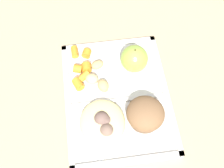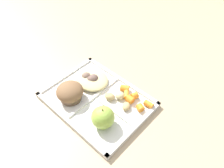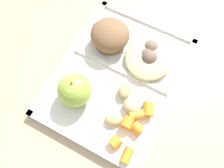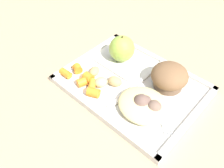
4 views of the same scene
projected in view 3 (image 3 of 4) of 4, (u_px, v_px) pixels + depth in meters
name	position (u px, v px, depth m)	size (l,w,h in m)	color
ground	(118.00, 78.00, 0.52)	(6.00, 6.00, 0.00)	tan
lunch_tray	(118.00, 77.00, 0.52)	(0.35, 0.27, 0.02)	silver
green_apple	(75.00, 90.00, 0.46)	(0.07, 0.07, 0.08)	#93B742
bran_muffin	(110.00, 36.00, 0.52)	(0.09, 0.09, 0.06)	brown
carrot_slice_large	(115.00, 142.00, 0.44)	(0.02, 0.02, 0.02)	orange
carrot_slice_edge	(137.00, 128.00, 0.45)	(0.02, 0.02, 0.02)	orange
carrot_slice_center	(127.00, 155.00, 0.44)	(0.02, 0.02, 0.03)	orange
carrot_slice_tilted	(148.00, 109.00, 0.47)	(0.02, 0.02, 0.03)	orange
carrot_slice_back	(137.00, 115.00, 0.47)	(0.02, 0.02, 0.03)	orange
carrot_slice_diagonal	(127.00, 123.00, 0.46)	(0.03, 0.03, 0.02)	orange
potato_chunk_large	(113.00, 120.00, 0.46)	(0.04, 0.03, 0.02)	tan
potato_chunk_golden	(124.00, 91.00, 0.49)	(0.04, 0.03, 0.02)	tan
potato_chunk_wedge	(131.00, 106.00, 0.47)	(0.03, 0.03, 0.02)	tan
egg_noodle_pile	(149.00, 57.00, 0.52)	(0.12, 0.11, 0.03)	#D6C684
meatball_side	(149.00, 58.00, 0.51)	(0.04, 0.04, 0.04)	brown
meatball_center	(147.00, 56.00, 0.51)	(0.03, 0.03, 0.03)	brown
meatball_front	(151.00, 47.00, 0.52)	(0.04, 0.04, 0.04)	#755B4C
plastic_fork	(144.00, 45.00, 0.54)	(0.13, 0.12, 0.00)	silver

